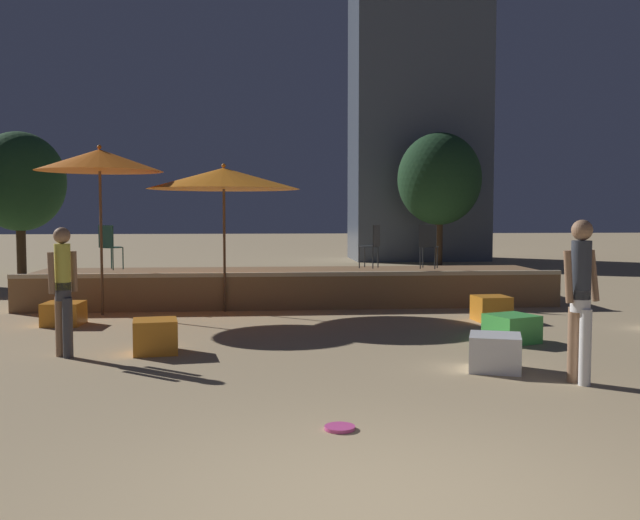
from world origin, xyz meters
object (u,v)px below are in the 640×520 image
(bistro_chair_1, at_px, (373,242))
(frisbee_disc, at_px, (340,428))
(cube_seat_4, at_px, (512,328))
(bistro_chair_2, at_px, (109,243))
(cube_seat_5, at_px, (495,352))
(bistro_chair_0, at_px, (428,242))
(background_tree_1, at_px, (19,182))
(person_2, at_px, (581,293))
(cube_seat_0, at_px, (155,336))
(person_0, at_px, (63,287))
(cube_seat_2, at_px, (491,308))
(patio_umbrella_0, at_px, (100,160))
(background_tree_2, at_px, (439,179))
(cube_seat_1, at_px, (64,314))
(patio_umbrella_1, at_px, (224,179))

(bistro_chair_1, xyz_separation_m, frisbee_disc, (-1.68, -8.58, -1.26))
(cube_seat_4, height_order, bistro_chair_2, bistro_chair_2)
(cube_seat_5, height_order, bistro_chair_0, bistro_chair_0)
(background_tree_1, bearing_deg, person_2, -54.18)
(cube_seat_0, bearing_deg, person_0, -171.92)
(cube_seat_4, xyz_separation_m, person_0, (-6.21, -0.53, 0.72))
(cube_seat_2, height_order, person_2, person_2)
(person_2, bearing_deg, frisbee_disc, 98.57)
(patio_umbrella_0, bearing_deg, background_tree_1, 115.73)
(background_tree_2, bearing_deg, person_2, -99.54)
(cube_seat_1, height_order, bistro_chair_1, bistro_chair_1)
(cube_seat_0, height_order, bistro_chair_2, bistro_chair_2)
(cube_seat_2, xyz_separation_m, bistro_chair_1, (-1.67, 2.60, 1.06))
(frisbee_disc, bearing_deg, bistro_chair_2, 113.27)
(cube_seat_4, xyz_separation_m, background_tree_2, (2.81, 15.13, 2.88))
(person_0, xyz_separation_m, background_tree_2, (9.02, 15.65, 2.17))
(cube_seat_1, height_order, bistro_chair_0, bistro_chair_0)
(cube_seat_0, bearing_deg, cube_seat_4, 4.13)
(cube_seat_5, bearing_deg, cube_seat_1, 146.79)
(bistro_chair_2, bearing_deg, person_0, 124.73)
(frisbee_disc, bearing_deg, patio_umbrella_0, 115.96)
(cube_seat_5, bearing_deg, patio_umbrella_0, 137.79)
(patio_umbrella_1, xyz_separation_m, bistro_chair_2, (-2.36, 1.01, -1.25))
(patio_umbrella_0, distance_m, background_tree_2, 15.02)
(cube_seat_2, distance_m, bistro_chair_1, 3.27)
(patio_umbrella_0, relative_size, bistro_chair_0, 3.47)
(cube_seat_2, bearing_deg, patio_umbrella_0, 168.91)
(cube_seat_0, xyz_separation_m, cube_seat_5, (4.21, -1.42, -0.01))
(person_2, height_order, bistro_chair_0, person_2)
(patio_umbrella_1, xyz_separation_m, frisbee_disc, (1.34, -7.58, -2.51))
(cube_seat_2, xyz_separation_m, cube_seat_4, (-0.37, -2.03, -0.02))
(cube_seat_2, distance_m, bistro_chair_2, 7.59)
(cube_seat_2, bearing_deg, patio_umbrella_1, 161.25)
(cube_seat_1, distance_m, bistro_chair_0, 7.17)
(patio_umbrella_0, distance_m, cube_seat_5, 8.13)
(bistro_chair_2, relative_size, frisbee_disc, 3.35)
(patio_umbrella_1, height_order, cube_seat_0, patio_umbrella_1)
(bistro_chair_2, bearing_deg, patio_umbrella_0, 125.10)
(cube_seat_1, distance_m, frisbee_disc, 7.32)
(cube_seat_1, distance_m, cube_seat_5, 7.27)
(cube_seat_5, xyz_separation_m, person_0, (-5.36, 1.25, 0.70))
(person_0, relative_size, bistro_chair_2, 1.89)
(cube_seat_4, height_order, person_2, person_2)
(patio_umbrella_1, height_order, cube_seat_4, patio_umbrella_1)
(bistro_chair_1, xyz_separation_m, bistro_chair_2, (-5.38, 0.01, 0.00))
(bistro_chair_1, bearing_deg, patio_umbrella_1, -41.36)
(cube_seat_4, distance_m, bistro_chair_1, 4.92)
(patio_umbrella_0, bearing_deg, patio_umbrella_1, 5.97)
(person_0, distance_m, bistro_chair_1, 7.13)
(cube_seat_1, height_order, frisbee_disc, cube_seat_1)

